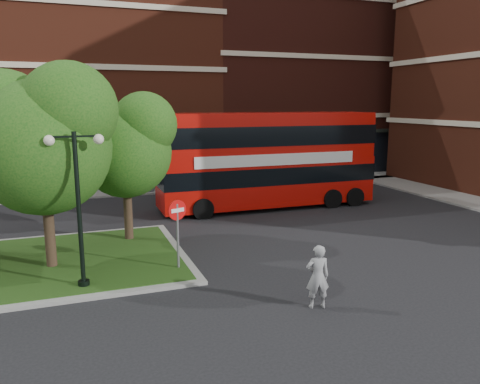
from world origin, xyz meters
name	(u,v)px	position (x,y,z in m)	size (l,w,h in m)	color
ground	(248,270)	(0.00, 0.00, 0.00)	(120.00, 120.00, 0.00)	black
pavement_far	(161,189)	(0.00, 16.50, 0.06)	(44.00, 3.00, 0.12)	slate
terrace_far_left	(32,86)	(-8.00, 24.00, 7.00)	(26.00, 12.00, 14.00)	maroon
terrace_far_right	(298,78)	(14.00, 24.00, 8.00)	(18.00, 12.00, 16.00)	#471911
traffic_island	(7,268)	(-8.00, 3.00, 0.07)	(12.60, 7.60, 0.15)	gray
tree_island_west	(39,134)	(-6.60, 2.58, 4.79)	(5.40, 4.71, 7.21)	#2D2116
tree_island_east	(123,142)	(-3.58, 5.06, 4.24)	(4.46, 3.90, 6.29)	#2D2116
lamp_island	(78,203)	(-5.50, 0.20, 2.83)	(1.72, 0.36, 5.00)	black
lamp_far_left	(196,150)	(2.00, 14.50, 2.83)	(1.72, 0.36, 5.00)	black
lamp_far_right	(307,146)	(10.00, 14.50, 2.83)	(1.72, 0.36, 5.00)	black
bus	(268,154)	(4.67, 9.12, 3.04)	(12.15, 2.87, 4.63)	#B30C07
woman	(318,277)	(0.80, -3.50, 0.94)	(0.69, 0.45, 1.88)	gray
car_silver	(166,180)	(0.31, 15.98, 0.71)	(1.68, 4.17, 1.42)	silver
car_white	(290,173)	(9.43, 16.00, 0.74)	(1.57, 4.49, 1.48)	silver
no_entry_sign	(177,221)	(-2.31, 0.77, 1.83)	(0.68, 0.29, 2.56)	slate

